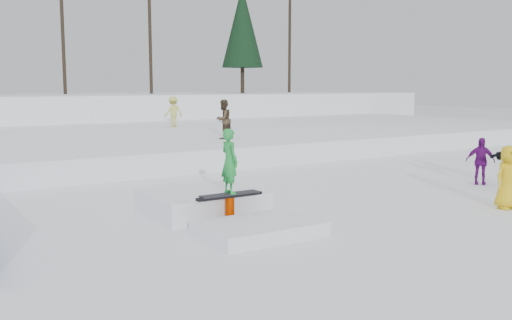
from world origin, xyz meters
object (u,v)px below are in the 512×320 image
walker_ygreen (173,112)px  spectator_purple (480,161)px  walker_olive (223,119)px  spectator_yellow (508,177)px  jib_rail_feature (217,206)px

walker_ygreen → spectator_purple: size_ratio=1.12×
walker_olive → spectator_yellow: 12.52m
spectator_purple → walker_ygreen: bearing=145.3°
walker_ygreen → spectator_yellow: 20.00m
walker_olive → spectator_purple: size_ratio=1.13×
walker_ygreen → spectator_purple: bearing=93.0°
walker_ygreen → spectator_yellow: (-0.17, -19.98, -0.82)m
spectator_purple → spectator_yellow: spectator_yellow is taller
spectator_purple → jib_rail_feature: jib_rail_feature is taller
walker_olive → spectator_yellow: size_ratio=1.04×
walker_olive → spectator_purple: bearing=88.9°
jib_rail_feature → spectator_purple: bearing=-2.3°
spectator_purple → spectator_yellow: (-2.47, -2.57, 0.06)m
spectator_yellow → jib_rail_feature: bearing=165.0°
walker_olive → walker_ygreen: size_ratio=1.01×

